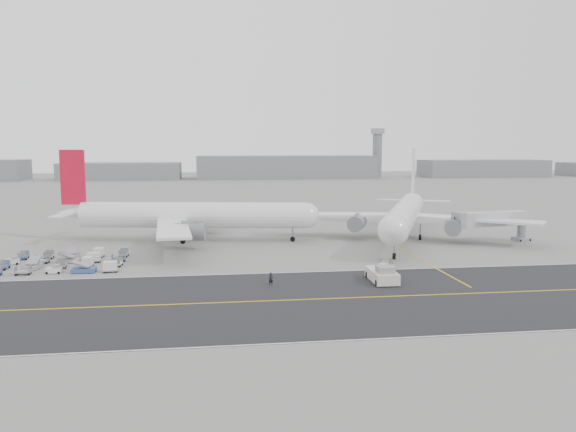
{
  "coord_description": "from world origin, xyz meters",
  "views": [
    {
      "loc": [
        -5.88,
        -87.8,
        19.71
      ],
      "look_at": [
        7.61,
        12.0,
        7.21
      ],
      "focal_mm": 35.0,
      "sensor_mm": 36.0,
      "label": 1
    }
  ],
  "objects": [
    {
      "name": "airliner_b",
      "position": [
        34.6,
        26.01,
        5.55
      ],
      "size": [
        51.54,
        52.75,
        19.28
      ],
      "rotation": [
        0.0,
        0.0,
        -0.42
      ],
      "color": "white",
      "rests_on": "ground"
    },
    {
      "name": "airliner_a",
      "position": [
        -11.19,
        30.03,
        5.5
      ],
      "size": [
        54.99,
        53.99,
        19.07
      ],
      "rotation": [
        0.0,
        0.0,
        1.41
      ],
      "color": "white",
      "rests_on": "ground"
    },
    {
      "name": "ground_crew_a",
      "position": [
        2.18,
        -10.01,
        0.95
      ],
      "size": [
        0.78,
        0.62,
        1.9
      ],
      "primitive_type": "imported",
      "rotation": [
        0.0,
        0.0,
        0.26
      ],
      "color": "black",
      "rests_on": "ground"
    },
    {
      "name": "horizon_buildings",
      "position": [
        30.0,
        260.0,
        0.0
      ],
      "size": [
        520.0,
        28.0,
        28.0
      ],
      "primitive_type": null,
      "color": "slate",
      "rests_on": "ground"
    },
    {
      "name": "pushback_tug",
      "position": [
        18.57,
        -10.1,
        1.08
      ],
      "size": [
        3.45,
        9.17,
        2.62
      ],
      "rotation": [
        0.0,
        0.0,
        -0.01
      ],
      "color": "beige",
      "rests_on": "ground"
    },
    {
      "name": "gse_cluster",
      "position": [
        -30.63,
        8.22,
        0.0
      ],
      "size": [
        25.58,
        20.74,
        1.81
      ],
      "primitive_type": null,
      "rotation": [
        0.0,
        0.0,
        0.04
      ],
      "color": "#9C9DA2",
      "rests_on": "ground"
    },
    {
      "name": "ground",
      "position": [
        0.0,
        0.0,
        0.0
      ],
      "size": [
        700.0,
        700.0,
        0.0
      ],
      "primitive_type": "plane",
      "color": "gray",
      "rests_on": "ground"
    },
    {
      "name": "stray_dolly",
      "position": [
        22.0,
        -0.69,
        0.0
      ],
      "size": [
        2.73,
        2.77,
        1.48
      ],
      "primitive_type": null,
      "rotation": [
        0.0,
        0.0,
        0.75
      ],
      "color": "silver",
      "rests_on": "ground"
    },
    {
      "name": "taxiway",
      "position": [
        5.02,
        -17.98,
        0.01
      ],
      "size": [
        220.0,
        59.0,
        0.03
      ],
      "color": "#28282A",
      "rests_on": "ground"
    },
    {
      "name": "jet_bridge",
      "position": [
        51.03,
        19.74,
        4.61
      ],
      "size": [
        17.72,
        6.22,
        6.61
      ],
      "rotation": [
        0.0,
        0.0,
        0.17
      ],
      "color": "gray",
      "rests_on": "ground"
    },
    {
      "name": "control_tower",
      "position": [
        100.0,
        265.0,
        16.25
      ],
      "size": [
        7.0,
        7.0,
        31.25
      ],
      "color": "slate",
      "rests_on": "ground"
    }
  ]
}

